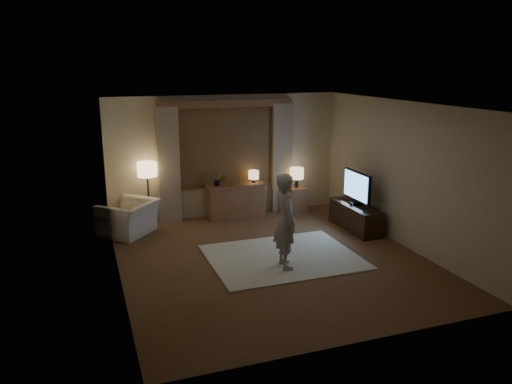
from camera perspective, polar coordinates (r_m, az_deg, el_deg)
name	(u,v)px	position (r m, az deg, el deg)	size (l,w,h in m)	color
room	(263,177)	(8.58, 0.76, 1.74)	(5.04, 5.54, 2.64)	brown
rug	(283,257)	(8.63, 3.08, -7.42)	(2.50, 2.00, 0.02)	#F5EDCE
sideboard	(236,202)	(10.70, -2.29, -1.10)	(1.20, 0.40, 0.70)	brown
picture_frame	(236,181)	(10.59, -2.31, 1.24)	(0.16, 0.02, 0.20)	brown
plant	(218,180)	(10.47, -4.40, 1.33)	(0.17, 0.13, 0.30)	#999999
table_lamp_sideboard	(254,175)	(10.69, -0.27, 1.92)	(0.22, 0.22, 0.30)	black
floor_lamp	(147,173)	(10.14, -12.32, 2.14)	(0.39, 0.39, 1.33)	black
armchair	(129,218)	(9.95, -14.34, -2.92)	(1.01, 0.88, 0.66)	#EEE0C4
side_table	(296,200)	(11.15, 4.63, -0.87)	(0.40, 0.40, 0.56)	brown
table_lamp_side	(297,174)	(11.01, 4.69, 2.08)	(0.30, 0.30, 0.44)	black
tv_stand	(355,217)	(10.17, 11.29, -2.82)	(0.45, 1.40, 0.50)	black
tv	(357,187)	(10.00, 11.45, 0.60)	(0.23, 0.94, 0.68)	black
person	(286,221)	(7.98, 3.42, -3.31)	(0.57, 0.37, 1.55)	gray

